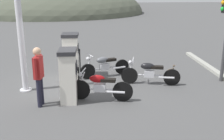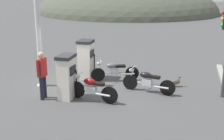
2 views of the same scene
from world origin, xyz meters
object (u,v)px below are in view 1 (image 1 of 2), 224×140
object	(u,v)px
motorcycle_near_pump	(100,86)
canopy_support_pole	(20,31)
wandering_duck	(171,71)
fuel_pump_far	(71,55)
motorcycle_far_pump	(105,65)
attendant_person	(39,73)
motorcycle_extra	(150,72)
fuel_pump_near	(69,75)

from	to	relation	value
motorcycle_near_pump	canopy_support_pole	xyz separation A→B (m)	(-2.45, 1.13, 1.55)
wandering_duck	fuel_pump_far	bearing A→B (deg)	175.27
motorcycle_far_pump	attendant_person	world-z (taller)	attendant_person
attendant_person	wandering_duck	bearing A→B (deg)	26.37
motorcycle_far_pump	motorcycle_extra	bearing A→B (deg)	-35.77
motorcycle_extra	canopy_support_pole	bearing A→B (deg)	-178.43
motorcycle_far_pump	canopy_support_pole	distance (m)	3.42
motorcycle_near_pump	motorcycle_extra	bearing A→B (deg)	33.89
motorcycle_near_pump	attendant_person	world-z (taller)	attendant_person
fuel_pump_far	wandering_duck	distance (m)	3.94
fuel_pump_far	canopy_support_pole	distance (m)	2.31
motorcycle_near_pump	attendant_person	bearing A→B (deg)	-173.32
canopy_support_pole	fuel_pump_far	bearing A→B (deg)	40.96
fuel_pump_far	wandering_duck	bearing A→B (deg)	-4.73
wandering_duck	canopy_support_pole	size ratio (longest dim) A/B	0.11
motorcycle_near_pump	wandering_duck	size ratio (longest dim) A/B	4.30
fuel_pump_far	attendant_person	size ratio (longest dim) A/B	0.98
attendant_person	canopy_support_pole	distance (m)	1.80
canopy_support_pole	wandering_duck	bearing A→B (deg)	10.43
motorcycle_extra	wandering_duck	bearing A→B (deg)	39.22
motorcycle_far_pump	attendant_person	size ratio (longest dim) A/B	1.13
fuel_pump_far	wandering_duck	xyz separation A→B (m)	(3.87, -0.32, -0.65)
fuel_pump_far	motorcycle_far_pump	world-z (taller)	fuel_pump_far
fuel_pump_far	wandering_duck	world-z (taller)	fuel_pump_far
attendant_person	fuel_pump_near	bearing A→B (deg)	16.49
fuel_pump_near	motorcycle_far_pump	distance (m)	2.67
fuel_pump_near	fuel_pump_far	xyz separation A→B (m)	(-0.00, 2.41, 0.04)
fuel_pump_far	wandering_duck	size ratio (longest dim) A/B	3.85
motorcycle_near_pump	wandering_duck	world-z (taller)	motorcycle_near_pump
fuel_pump_near	motorcycle_extra	world-z (taller)	fuel_pump_near
canopy_support_pole	motorcycle_far_pump	bearing A→B (deg)	23.53
fuel_pump_far	motorcycle_near_pump	bearing A→B (deg)	-68.91
motorcycle_near_pump	fuel_pump_near	bearing A→B (deg)	177.71
wandering_duck	attendant_person	bearing A→B (deg)	-153.63
attendant_person	fuel_pump_far	bearing A→B (deg)	72.66
fuel_pump_near	wandering_duck	size ratio (longest dim) A/B	3.66
fuel_pump_far	canopy_support_pole	xyz separation A→B (m)	(-1.51, -1.31, 1.15)
motorcycle_extra	attendant_person	xyz separation A→B (m)	(-3.63, -1.46, 0.57)
wandering_duck	motorcycle_near_pump	bearing A→B (deg)	-144.08
motorcycle_extra	attendant_person	distance (m)	3.95
wandering_duck	canopy_support_pole	world-z (taller)	canopy_support_pole
canopy_support_pole	fuel_pump_near	bearing A→B (deg)	-35.91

